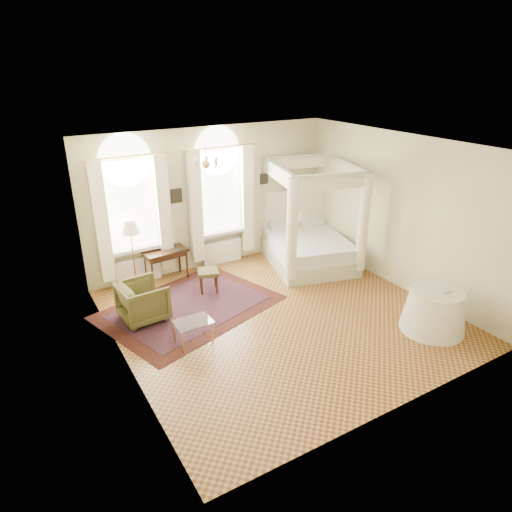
{
  "coord_description": "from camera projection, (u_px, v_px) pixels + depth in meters",
  "views": [
    {
      "loc": [
        -4.35,
        -6.44,
        4.63
      ],
      "look_at": [
        -0.3,
        0.4,
        1.21
      ],
      "focal_mm": 32.0,
      "sensor_mm": 36.0,
      "label": 1
    }
  ],
  "objects": [
    {
      "name": "armchair",
      "position": [
        143.0,
        301.0,
        8.73
      ],
      "size": [
        0.91,
        0.89,
        0.77
      ],
      "primitive_type": "imported",
      "rotation": [
        0.0,
        0.0,
        1.64
      ],
      "color": "#443F1D",
      "rests_on": "ground"
    },
    {
      "name": "chandelier",
      "position": [
        206.0,
        163.0,
        8.33
      ],
      "size": [
        0.51,
        0.45,
        0.5
      ],
      "color": "gold",
      "rests_on": "room_walls"
    },
    {
      "name": "stool",
      "position": [
        208.0,
        274.0,
        9.79
      ],
      "size": [
        0.55,
        0.55,
        0.49
      ],
      "color": "#493F1F",
      "rests_on": "ground"
    },
    {
      "name": "floor_lamp",
      "position": [
        130.0,
        230.0,
        9.61
      ],
      "size": [
        0.4,
        0.4,
        1.56
      ],
      "color": "gold",
      "rests_on": "ground"
    },
    {
      "name": "room_walls",
      "position": [
        282.0,
        221.0,
        8.17
      ],
      "size": [
        6.0,
        6.0,
        6.0
      ],
      "color": "beige",
      "rests_on": "ground"
    },
    {
      "name": "writing_desk",
      "position": [
        165.0,
        255.0,
        10.23
      ],
      "size": [
        1.0,
        0.58,
        0.72
      ],
      "color": "#321D0D",
      "rests_on": "ground"
    },
    {
      "name": "laptop",
      "position": [
        176.0,
        250.0,
        10.19
      ],
      "size": [
        0.4,
        0.33,
        0.03
      ],
      "primitive_type": "imported",
      "rotation": [
        0.0,
        0.0,
        3.53
      ],
      "color": "black",
      "rests_on": "writing_desk"
    },
    {
      "name": "ground",
      "position": [
        280.0,
        317.0,
        8.95
      ],
      "size": [
        6.0,
        6.0,
        0.0
      ],
      "primitive_type": "plane",
      "color": "olive",
      "rests_on": "ground"
    },
    {
      "name": "window_right",
      "position": [
        221.0,
        205.0,
        10.73
      ],
      "size": [
        1.62,
        0.27,
        3.29
      ],
      "color": "silver",
      "rests_on": "room_walls"
    },
    {
      "name": "nightstand",
      "position": [
        298.0,
        239.0,
        12.08
      ],
      "size": [
        0.51,
        0.49,
        0.57
      ],
      "primitive_type": "cube",
      "rotation": [
        0.0,
        0.0,
        0.44
      ],
      "color": "#321D0D",
      "rests_on": "ground"
    },
    {
      "name": "coffee_table",
      "position": [
        193.0,
        324.0,
        7.95
      ],
      "size": [
        0.65,
        0.46,
        0.45
      ],
      "color": "silver",
      "rests_on": "ground"
    },
    {
      "name": "book",
      "position": [
        438.0,
        290.0,
        8.21
      ],
      "size": [
        0.24,
        0.3,
        0.03
      ],
      "primitive_type": "imported",
      "rotation": [
        0.0,
        0.0,
        -0.16
      ],
      "color": "black",
      "rests_on": "side_table"
    },
    {
      "name": "window_left",
      "position": [
        133.0,
        220.0,
        9.75
      ],
      "size": [
        1.62,
        0.27,
        3.29
      ],
      "color": "silver",
      "rests_on": "room_walls"
    },
    {
      "name": "canopy_bed",
      "position": [
        309.0,
        242.0,
        11.06
      ],
      "size": [
        2.37,
        2.68,
        2.49
      ],
      "color": "#B4B895",
      "rests_on": "ground"
    },
    {
      "name": "nightstand_lamp",
      "position": [
        299.0,
        218.0,
        11.95
      ],
      "size": [
        0.27,
        0.27,
        0.39
      ],
      "color": "gold",
      "rests_on": "nightstand"
    },
    {
      "name": "oriental_rug",
      "position": [
        190.0,
        307.0,
        9.28
      ],
      "size": [
        3.92,
        3.3,
        0.01
      ],
      "color": "#461810",
      "rests_on": "ground"
    },
    {
      "name": "side_table",
      "position": [
        434.0,
        310.0,
        8.39
      ],
      "size": [
        1.18,
        1.18,
        0.8
      ],
      "color": "white",
      "rests_on": "ground"
    },
    {
      "name": "wall_pictures",
      "position": [
        214.0,
        188.0,
        10.59
      ],
      "size": [
        2.54,
        0.03,
        0.39
      ],
      "color": "black",
      "rests_on": "room_walls"
    }
  ]
}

